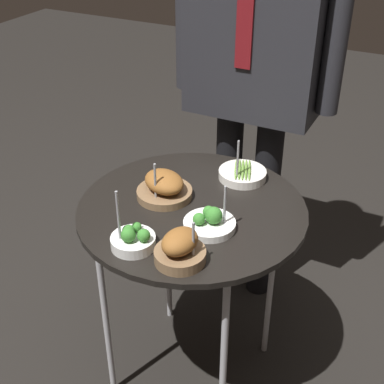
% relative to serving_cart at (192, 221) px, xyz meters
% --- Properties ---
extents(ground_plane, '(8.00, 8.00, 0.00)m').
position_rel_serving_cart_xyz_m(ground_plane, '(0.00, 0.00, -0.65)').
color(ground_plane, black).
extents(serving_cart, '(0.66, 0.66, 0.70)m').
position_rel_serving_cart_xyz_m(serving_cart, '(0.00, 0.00, 0.00)').
color(serving_cart, black).
rests_on(serving_cart, ground_plane).
extents(bowl_roast_center, '(0.17, 0.16, 0.13)m').
position_rel_serving_cart_xyz_m(bowl_roast_center, '(-0.10, 0.01, 0.08)').
color(bowl_roast_center, brown).
rests_on(bowl_roast_center, serving_cart).
extents(bowl_asparagus_mid_left, '(0.15, 0.15, 0.15)m').
position_rel_serving_cart_xyz_m(bowl_asparagus_mid_left, '(0.07, 0.22, 0.07)').
color(bowl_asparagus_mid_left, silver).
rests_on(bowl_asparagus_mid_left, serving_cart).
extents(bowl_broccoli_front_center, '(0.14, 0.14, 0.13)m').
position_rel_serving_cart_xyz_m(bowl_broccoli_front_center, '(0.09, -0.07, 0.07)').
color(bowl_broccoli_front_center, white).
rests_on(bowl_broccoli_front_center, serving_cart).
extents(bowl_broccoli_back_right, '(0.12, 0.12, 0.17)m').
position_rel_serving_cart_xyz_m(bowl_broccoli_back_right, '(-0.05, -0.23, 0.08)').
color(bowl_broccoli_back_right, white).
rests_on(bowl_broccoli_back_right, serving_cart).
extents(bowl_roast_front_left, '(0.13, 0.13, 0.13)m').
position_rel_serving_cart_xyz_m(bowl_roast_front_left, '(0.08, -0.23, 0.09)').
color(bowl_roast_front_left, brown).
rests_on(bowl_roast_front_left, serving_cart).
extents(waiter_figure, '(0.59, 0.22, 1.60)m').
position_rel_serving_cart_xyz_m(waiter_figure, '(-0.02, 0.51, 0.37)').
color(waiter_figure, black).
rests_on(waiter_figure, ground_plane).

